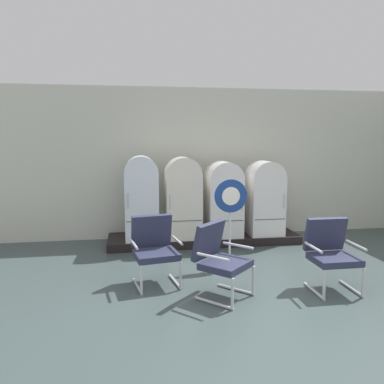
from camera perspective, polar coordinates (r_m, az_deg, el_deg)
ground at (r=5.04m, az=8.60°, el=-16.91°), size 12.00×10.00×0.05m
back_wall at (r=8.15m, az=1.00°, el=4.45°), size 11.76×0.12×3.15m
display_plinth at (r=7.77m, az=1.80°, el=-7.00°), size 3.83×0.95×0.16m
refrigerator_0 at (r=7.31m, az=-7.61°, el=-0.52°), size 0.63×0.61×1.61m
refrigerator_1 at (r=7.38m, az=-1.38°, el=-0.53°), size 0.69×0.62×1.58m
refrigerator_2 at (r=7.59m, az=4.76°, el=-0.71°), size 0.67×0.72×1.49m
refrigerator_3 at (r=7.80m, az=10.89°, el=-0.57°), size 0.67×0.66×1.49m
armchair_left at (r=5.55m, az=-5.66°, el=-8.14°), size 0.74×0.74×0.99m
armchair_right at (r=5.67m, az=20.15°, el=-8.26°), size 0.66×0.65×0.99m
armchair_center at (r=5.10m, az=4.14°, el=-9.59°), size 0.87×0.88×0.99m
sign_stand at (r=6.27m, az=5.78°, el=-4.25°), size 0.54×0.32×1.44m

